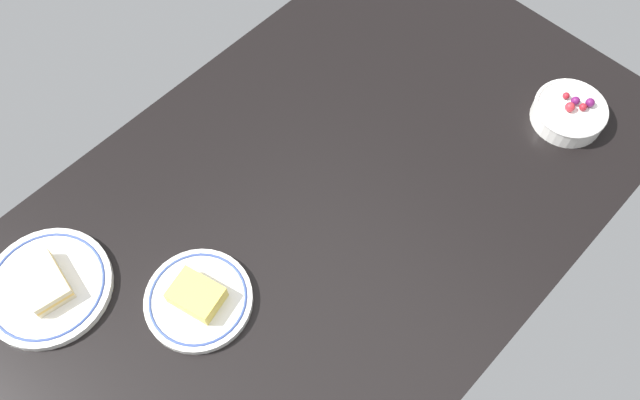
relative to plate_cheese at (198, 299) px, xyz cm
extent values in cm
cube|color=black|center=(-28.07, 1.99, -3.40)|extent=(136.65, 81.77, 4.00)
cylinder|color=white|center=(0.00, 0.00, -0.62)|extent=(18.60, 18.60, 1.55)
torus|color=#33478C|center=(0.00, 0.00, 0.15)|extent=(16.87, 16.87, 0.50)
cube|color=#F2D14C|center=(0.00, 0.00, 1.79)|extent=(8.13, 9.68, 3.27)
cylinder|color=white|center=(16.48, -20.67, -0.63)|extent=(22.15, 22.15, 1.53)
torus|color=#33478C|center=(16.48, -20.67, 0.13)|extent=(20.00, 20.00, 0.50)
cube|color=beige|center=(16.48, -20.67, 0.73)|extent=(8.33, 10.92, 1.20)
cube|color=#E5B24C|center=(16.48, -20.67, 1.73)|extent=(8.33, 10.92, 0.80)
cube|color=beige|center=(16.48, -20.67, 2.73)|extent=(8.33, 10.92, 1.20)
cylinder|color=white|center=(-76.36, 24.08, 0.45)|extent=(14.23, 14.23, 3.70)
torus|color=white|center=(-76.36, 24.08, 2.30)|extent=(14.47, 14.47, 0.80)
sphere|color=#59144C|center=(-77.61, 23.84, 3.17)|extent=(1.74, 1.74, 1.74)
sphere|color=maroon|center=(-77.55, 21.79, 3.00)|extent=(1.40, 1.40, 1.40)
sphere|color=#B2232D|center=(-75.51, 23.90, 3.26)|extent=(1.92, 1.92, 1.92)
sphere|color=maroon|center=(-77.45, 25.73, 3.06)|extent=(1.52, 1.52, 1.52)
sphere|color=#59144C|center=(-79.17, 26.15, 3.21)|extent=(1.82, 1.82, 1.82)
camera|label=1|loc=(13.63, 41.83, 106.09)|focal=36.75mm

